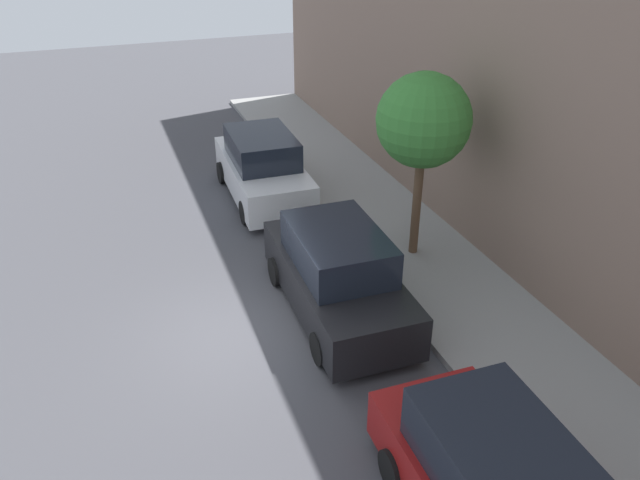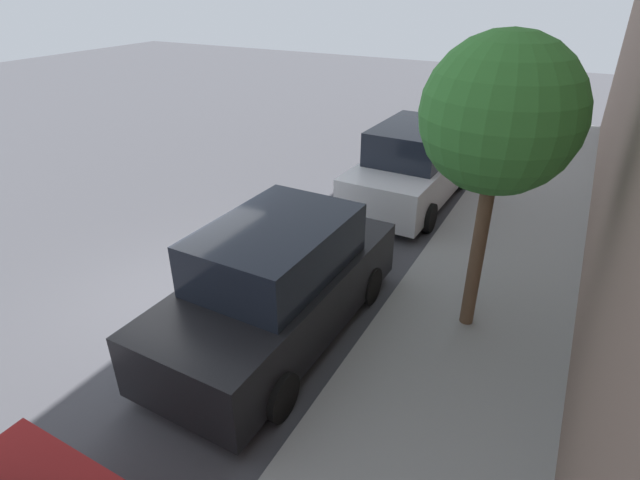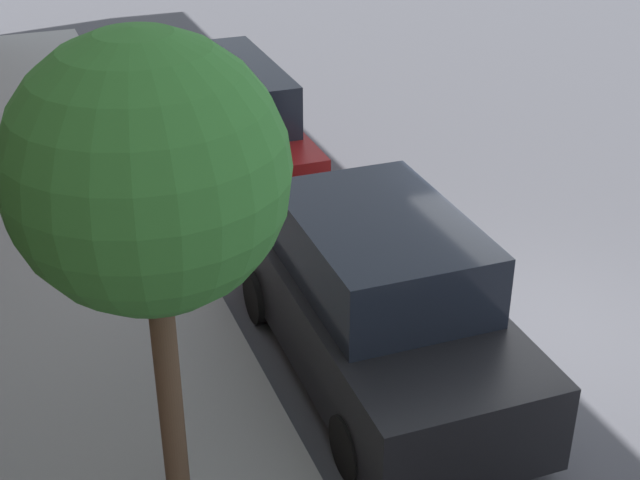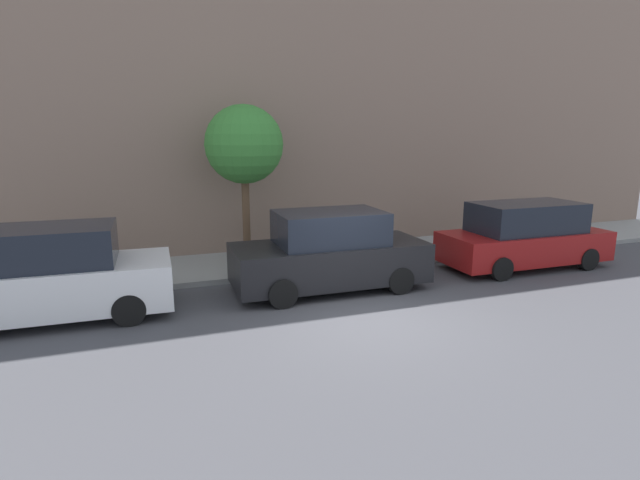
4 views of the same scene
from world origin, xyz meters
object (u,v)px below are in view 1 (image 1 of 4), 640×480
at_px(parked_suv_second, 337,275).
at_px(parked_suv_third, 263,168).
at_px(street_tree, 424,121).
at_px(fire_hydrant, 287,147).

relative_size(parked_suv_second, parked_suv_third, 1.00).
bearing_deg(street_tree, parked_suv_second, -150.09).
height_order(parked_suv_third, street_tree, street_tree).
bearing_deg(fire_hydrant, parked_suv_second, -100.55).
bearing_deg(parked_suv_second, street_tree, 29.91).
height_order(parked_suv_second, parked_suv_third, same).
xyz_separation_m(parked_suv_second, street_tree, (2.65, 1.52, 2.59)).
bearing_deg(parked_suv_third, parked_suv_second, -90.79).
relative_size(parked_suv_third, street_tree, 1.08).
bearing_deg(parked_suv_second, parked_suv_third, 89.21).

